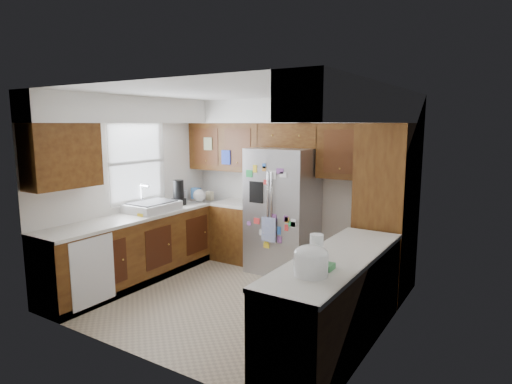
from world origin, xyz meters
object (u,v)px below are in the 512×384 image
Objects in this scene: rice_cooker at (311,260)px; fridge at (283,210)px; paper_towel at (316,249)px; pantry at (387,210)px.

fridge is at bearing 123.35° from rice_cooker.
fridge is 2.73m from rice_cooker.
paper_towel is (-0.08, 0.30, 0.00)m from rice_cooker.
pantry is 2.23m from rice_cooker.
fridge is 6.13× the size of rice_cooker.
pantry is at bearing 89.99° from rice_cooker.
paper_towel is at bearing 105.75° from rice_cooker.
rice_cooker is at bearing -90.01° from pantry.
pantry is 1.19× the size of fridge.
pantry is at bearing -2.06° from fridge.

